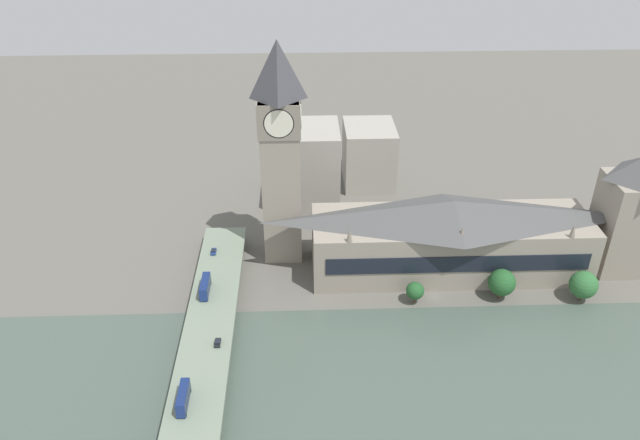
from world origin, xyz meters
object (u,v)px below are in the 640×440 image
parliament_hall (451,236)px  victoria_tower (629,213)px  clock_tower (280,149)px  double_decker_bus_lead (205,286)px  double_decker_bus_mid (183,397)px  car_northbound_mid (218,342)px  car_northbound_lead (214,251)px  road_bridge (203,364)px

parliament_hall → victoria_tower: 63.80m
clock_tower → double_decker_bus_lead: size_ratio=7.56×
clock_tower → double_decker_bus_mid: bearing=162.4°
clock_tower → car_northbound_mid: (-57.18, 19.02, -37.07)m
car_northbound_lead → car_northbound_mid: 49.78m
parliament_hall → double_decker_bus_mid: parliament_hall is taller
clock_tower → car_northbound_mid: size_ratio=21.48×
double_decker_bus_lead → car_northbound_mid: size_ratio=2.84×
parliament_hall → double_decker_bus_lead: 88.42m
victoria_tower → car_northbound_lead: bearing=88.2°
car_northbound_mid → double_decker_bus_lead: bearing=14.5°
clock_tower → car_northbound_mid: clock_tower is taller
double_decker_bus_lead → car_northbound_lead: 23.82m
road_bridge → double_decker_bus_lead: size_ratio=13.61×
double_decker_bus_mid → parliament_hall: bearing=-51.7°
road_bridge → car_northbound_mid: car_northbound_mid is taller
road_bridge → double_decker_bus_lead: (32.59, 2.96, 3.75)m
car_northbound_lead → car_northbound_mid: car_northbound_lead is taller
parliament_hall → car_northbound_lead: 86.58m
road_bridge → double_decker_bus_mid: 17.03m
parliament_hall → clock_tower: size_ratio=1.21×
double_decker_bus_lead → clock_tower: bearing=-39.1°
double_decker_bus_lead → parliament_hall: bearing=-77.5°
parliament_hall → road_bridge: size_ratio=0.67×
parliament_hall → double_decker_bus_lead: size_ratio=9.14×
double_decker_bus_lead → car_northbound_lead: bearing=-0.1°
clock_tower → car_northbound_lead: 45.73m
double_decker_bus_lead → double_decker_bus_mid: (-48.95, -0.09, 0.01)m
parliament_hall → victoria_tower: (0.05, -63.27, 8.17)m
parliament_hall → car_northbound_mid: (-44.71, 79.51, -7.53)m
parliament_hall → victoria_tower: size_ratio=2.03×
parliament_hall → double_decker_bus_lead: (-19.10, 86.15, -5.56)m
car_northbound_mid → parliament_hall: bearing=-60.7°
double_decker_bus_lead → double_decker_bus_mid: double_decker_bus_mid is taller
parliament_hall → clock_tower: bearing=78.4°
car_northbound_lead → car_northbound_mid: bearing=-172.4°
clock_tower → victoria_tower: clock_tower is taller
road_bridge → car_northbound_mid: 8.09m
double_decker_bus_lead → road_bridge: bearing=-174.8°
parliament_hall → road_bridge: bearing=121.9°
parliament_hall → clock_tower: clock_tower is taller
road_bridge → car_northbound_lead: size_ratio=36.20×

